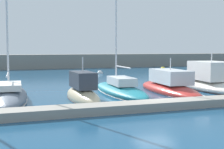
{
  "coord_description": "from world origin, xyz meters",
  "views": [
    {
      "loc": [
        -9.32,
        -17.97,
        3.46
      ],
      "look_at": [
        -1.63,
        3.32,
        1.63
      ],
      "focal_mm": 51.89,
      "sensor_mm": 36.0,
      "label": 1
    }
  ],
  "objects_px": {
    "sailboat_slate_third": "(9,94)",
    "motorboat_sand_fourth": "(83,93)",
    "sailboat_teal_fifth": "(120,89)",
    "motorboat_red_sixth": "(169,86)",
    "motorboat_ivory_seventh": "(210,81)",
    "mooring_buoy_yellow": "(163,69)",
    "mooring_buoy_white": "(100,73)"
  },
  "relations": [
    {
      "from": "sailboat_slate_third",
      "to": "motorboat_sand_fourth",
      "type": "xyz_separation_m",
      "value": [
        4.65,
        -1.93,
        0.1
      ]
    },
    {
      "from": "sailboat_teal_fifth",
      "to": "motorboat_red_sixth",
      "type": "distance_m",
      "value": 3.97
    },
    {
      "from": "sailboat_slate_third",
      "to": "motorboat_red_sixth",
      "type": "distance_m",
      "value": 12.15
    },
    {
      "from": "motorboat_sand_fourth",
      "to": "sailboat_slate_third",
      "type": "bearing_deg",
      "value": 68.07
    },
    {
      "from": "motorboat_sand_fourth",
      "to": "motorboat_ivory_seventh",
      "type": "height_order",
      "value": "motorboat_ivory_seventh"
    },
    {
      "from": "motorboat_sand_fourth",
      "to": "mooring_buoy_yellow",
      "type": "xyz_separation_m",
      "value": [
        20.87,
        26.97,
        -0.47
      ]
    },
    {
      "from": "sailboat_slate_third",
      "to": "mooring_buoy_yellow",
      "type": "bearing_deg",
      "value": -42.07
    },
    {
      "from": "mooring_buoy_yellow",
      "to": "motorboat_ivory_seventh",
      "type": "bearing_deg",
      "value": -110.42
    },
    {
      "from": "mooring_buoy_white",
      "to": "sailboat_slate_third",
      "type": "bearing_deg",
      "value": -122.88
    },
    {
      "from": "motorboat_ivory_seventh",
      "to": "mooring_buoy_white",
      "type": "xyz_separation_m",
      "value": [
        -3.27,
        20.13,
        -0.7
      ]
    },
    {
      "from": "sailboat_teal_fifth",
      "to": "motorboat_sand_fourth",
      "type": "bearing_deg",
      "value": 125.85
    },
    {
      "from": "sailboat_teal_fifth",
      "to": "motorboat_ivory_seventh",
      "type": "xyz_separation_m",
      "value": [
        7.86,
        -0.68,
        0.35
      ]
    },
    {
      "from": "sailboat_slate_third",
      "to": "mooring_buoy_white",
      "type": "relative_size",
      "value": 23.64
    },
    {
      "from": "motorboat_red_sixth",
      "to": "mooring_buoy_yellow",
      "type": "xyz_separation_m",
      "value": [
        13.37,
        25.31,
        -0.45
      ]
    },
    {
      "from": "sailboat_teal_fifth",
      "to": "motorboat_ivory_seventh",
      "type": "distance_m",
      "value": 7.9
    },
    {
      "from": "mooring_buoy_white",
      "to": "motorboat_red_sixth",
      "type": "bearing_deg",
      "value": -91.94
    },
    {
      "from": "sailboat_teal_fifth",
      "to": "mooring_buoy_yellow",
      "type": "xyz_separation_m",
      "value": [
        17.28,
        24.64,
        -0.35
      ]
    },
    {
      "from": "sailboat_slate_third",
      "to": "motorboat_ivory_seventh",
      "type": "relative_size",
      "value": 2.1
    },
    {
      "from": "motorboat_sand_fourth",
      "to": "motorboat_red_sixth",
      "type": "relative_size",
      "value": 0.65
    },
    {
      "from": "motorboat_red_sixth",
      "to": "mooring_buoy_yellow",
      "type": "relative_size",
      "value": 11.91
    },
    {
      "from": "mooring_buoy_white",
      "to": "mooring_buoy_yellow",
      "type": "relative_size",
      "value": 0.98
    },
    {
      "from": "sailboat_slate_third",
      "to": "sailboat_teal_fifth",
      "type": "height_order",
      "value": "sailboat_teal_fifth"
    },
    {
      "from": "motorboat_red_sixth",
      "to": "motorboat_ivory_seventh",
      "type": "distance_m",
      "value": 3.96
    },
    {
      "from": "sailboat_slate_third",
      "to": "mooring_buoy_yellow",
      "type": "relative_size",
      "value": 23.26
    },
    {
      "from": "motorboat_ivory_seventh",
      "to": "mooring_buoy_yellow",
      "type": "height_order",
      "value": "motorboat_ivory_seventh"
    },
    {
      "from": "sailboat_slate_third",
      "to": "sailboat_teal_fifth",
      "type": "relative_size",
      "value": 0.97
    },
    {
      "from": "sailboat_teal_fifth",
      "to": "mooring_buoy_white",
      "type": "bearing_deg",
      "value": -10.42
    },
    {
      "from": "motorboat_red_sixth",
      "to": "mooring_buoy_white",
      "type": "bearing_deg",
      "value": 2.79
    },
    {
      "from": "motorboat_ivory_seventh",
      "to": "mooring_buoy_white",
      "type": "height_order",
      "value": "motorboat_ivory_seventh"
    },
    {
      "from": "motorboat_red_sixth",
      "to": "mooring_buoy_yellow",
      "type": "bearing_deg",
      "value": -23.11
    },
    {
      "from": "motorboat_red_sixth",
      "to": "motorboat_ivory_seventh",
      "type": "bearing_deg",
      "value": -85.37
    },
    {
      "from": "sailboat_teal_fifth",
      "to": "sailboat_slate_third",
      "type": "bearing_deg",
      "value": 95.63
    }
  ]
}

